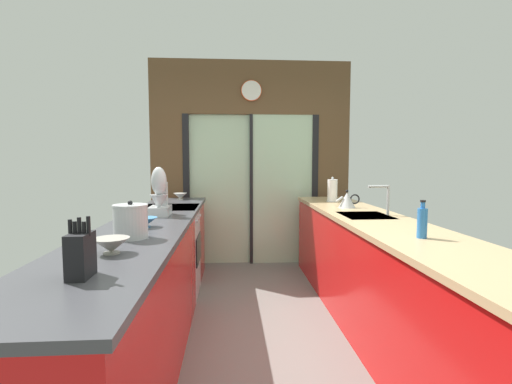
% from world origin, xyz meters
% --- Properties ---
extents(ground_plane, '(5.04, 7.60, 0.02)m').
position_xyz_m(ground_plane, '(0.00, 0.60, -0.01)').
color(ground_plane, slate).
extents(back_wall_unit, '(2.64, 0.12, 2.70)m').
position_xyz_m(back_wall_unit, '(0.00, 2.40, 1.52)').
color(back_wall_unit, brown).
rests_on(back_wall_unit, ground_plane).
extents(left_counter_run, '(0.62, 3.80, 0.92)m').
position_xyz_m(left_counter_run, '(-0.91, 0.13, 0.47)').
color(left_counter_run, red).
rests_on(left_counter_run, ground_plane).
extents(right_counter_run, '(0.62, 3.80, 0.92)m').
position_xyz_m(right_counter_run, '(0.91, 0.30, 0.46)').
color(right_counter_run, red).
rests_on(right_counter_run, ground_plane).
extents(sink_faucet, '(0.19, 0.02, 0.26)m').
position_xyz_m(sink_faucet, '(1.06, 0.55, 1.09)').
color(sink_faucet, '#B7BABC').
rests_on(sink_faucet, right_counter_run).
extents(oven_range, '(0.60, 0.60, 0.92)m').
position_xyz_m(oven_range, '(-0.91, 1.25, 0.46)').
color(oven_range, '#B7BABC').
rests_on(oven_range, ground_plane).
extents(mixing_bowl_near, '(0.18, 0.18, 0.08)m').
position_xyz_m(mixing_bowl_near, '(-0.89, -0.67, 0.96)').
color(mixing_bowl_near, gray).
rests_on(mixing_bowl_near, left_counter_run).
extents(mixing_bowl_mid, '(0.18, 0.18, 0.07)m').
position_xyz_m(mixing_bowl_mid, '(-0.89, 0.09, 0.96)').
color(mixing_bowl_mid, teal).
rests_on(mixing_bowl_mid, left_counter_run).
extents(mixing_bowl_far, '(0.16, 0.16, 0.08)m').
position_xyz_m(mixing_bowl_far, '(-0.89, 1.98, 0.96)').
color(mixing_bowl_far, silver).
rests_on(mixing_bowl_far, left_counter_run).
extents(knife_block, '(0.09, 0.14, 0.25)m').
position_xyz_m(knife_block, '(-0.89, -1.05, 1.02)').
color(knife_block, black).
rests_on(knife_block, left_counter_run).
extents(stand_mixer, '(0.17, 0.27, 0.42)m').
position_xyz_m(stand_mixer, '(-0.89, 0.65, 1.08)').
color(stand_mixer, '#B7BABC').
rests_on(stand_mixer, left_counter_run).
extents(stock_pot, '(0.21, 0.21, 0.23)m').
position_xyz_m(stock_pot, '(-0.89, -0.29, 1.02)').
color(stock_pot, '#B7BABC').
rests_on(stock_pot, left_counter_run).
extents(kettle, '(0.25, 0.17, 0.18)m').
position_xyz_m(kettle, '(0.89, 1.07, 1.00)').
color(kettle, '#B7BABC').
rests_on(kettle, right_counter_run).
extents(soap_bottle, '(0.06, 0.06, 0.23)m').
position_xyz_m(soap_bottle, '(0.89, -0.40, 1.02)').
color(soap_bottle, '#286BB7').
rests_on(soap_bottle, right_counter_run).
extents(paper_towel_roll, '(0.13, 0.13, 0.29)m').
position_xyz_m(paper_towel_roll, '(0.89, 1.61, 1.05)').
color(paper_towel_roll, '#B7BABC').
rests_on(paper_towel_roll, right_counter_run).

